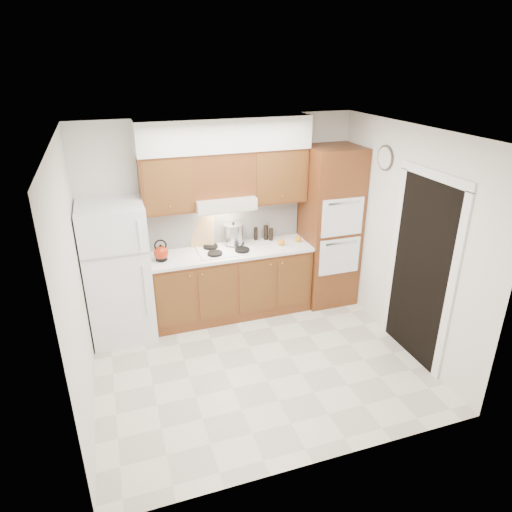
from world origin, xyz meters
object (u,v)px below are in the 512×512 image
(kettle, at_px, (161,253))
(stock_pot, at_px, (234,234))
(oven_cabinet, at_px, (329,227))
(fridge, at_px, (118,272))

(kettle, distance_m, stock_pot, 1.00)
(oven_cabinet, height_order, stock_pot, oven_cabinet)
(kettle, bearing_deg, oven_cabinet, -4.89)
(fridge, xyz_separation_m, oven_cabinet, (2.85, 0.03, 0.24))
(fridge, distance_m, kettle, 0.57)
(oven_cabinet, distance_m, kettle, 2.31)
(fridge, height_order, stock_pot, fridge)
(oven_cabinet, xyz_separation_m, kettle, (-2.31, -0.03, -0.06))
(oven_cabinet, bearing_deg, kettle, -179.29)
(kettle, relative_size, stock_pot, 0.69)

